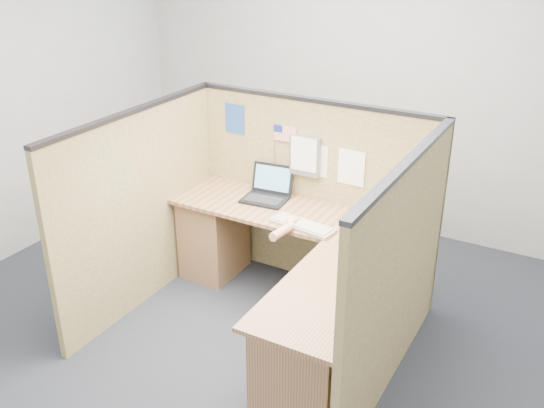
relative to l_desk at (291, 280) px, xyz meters
The scene contains 13 objects.
floor 0.52m from the l_desk, 122.80° to the right, with size 5.00×5.00×0.00m, color black.
wall_back 2.22m from the l_desk, 95.35° to the left, with size 5.00×5.00×0.00m, color #9C9FA2.
cubicle_partitions 0.44m from the l_desk, 142.47° to the left, with size 2.06×1.83×1.53m.
l_desk is the anchor object (origin of this frame).
laptop 0.82m from the l_desk, 132.68° to the left, with size 0.36×0.36×0.25m.
keyboard 0.40m from the l_desk, 94.73° to the left, with size 0.51×0.23×0.03m.
mouse 0.42m from the l_desk, 117.01° to the left, with size 0.10×0.06×0.04m, color silver.
hand_forearm 0.39m from the l_desk, 142.83° to the left, with size 0.10×0.34×0.07m.
blue_poster 1.43m from the l_desk, 142.48° to the left, with size 0.18×0.00×0.24m, color #22459C.
american_flag 1.15m from the l_desk, 123.59° to the left, with size 0.20×0.01×0.34m.
file_holder 0.98m from the l_desk, 109.85° to the left, with size 0.25×0.05×0.32m.
paper_left 0.96m from the l_desk, 100.31° to the left, with size 0.20×0.00×0.26m, color white.
paper_right 0.96m from the l_desk, 78.72° to the left, with size 0.22×0.00×0.27m, color white.
Camera 1 is at (1.88, -3.00, 2.69)m, focal length 40.00 mm.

